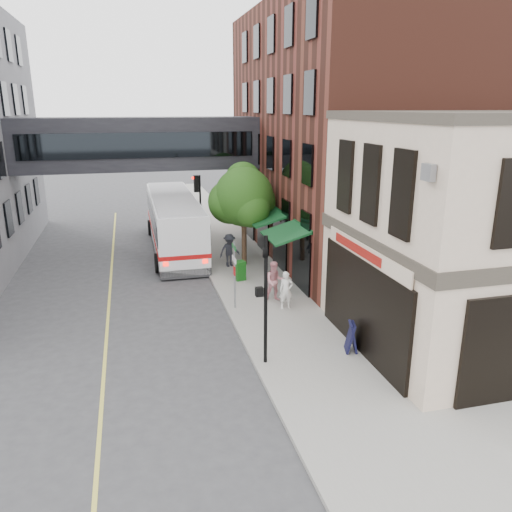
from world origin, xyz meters
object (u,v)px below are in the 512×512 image
bus (174,220)px  pedestrian_b (275,281)px  newspaper_box (240,271)px  sandwich_board (351,337)px  pedestrian_c (229,250)px  pedestrian_a (286,290)px

bus → pedestrian_b: 10.85m
pedestrian_b → newspaper_box: 3.29m
bus → sandwich_board: size_ratio=11.15×
pedestrian_c → sandwich_board: bearing=-93.0°
pedestrian_a → pedestrian_c: bearing=104.9°
pedestrian_b → pedestrian_c: size_ratio=1.00×
pedestrian_b → sandwich_board: (1.29, -5.36, -0.37)m
pedestrian_b → pedestrian_c: 5.57m
pedestrian_a → pedestrian_b: pedestrian_b is taller
pedestrian_c → sandwich_board: 11.08m
bus → pedestrian_c: (2.54, -4.76, -0.77)m
pedestrian_b → pedestrian_c: pedestrian_b is taller
bus → pedestrian_c: bus is taller
pedestrian_a → pedestrian_c: 6.57m
pedestrian_a → pedestrian_c: (-1.20, 6.46, 0.08)m
pedestrian_c → sandwich_board: size_ratio=1.67×
pedestrian_c → newspaper_box: bearing=-103.4°
pedestrian_b → sandwich_board: pedestrian_b is taller
newspaper_box → pedestrian_b: bearing=-86.2°
bus → newspaper_box: 7.67m
bus → pedestrian_a: bus is taller
pedestrian_b → newspaper_box: pedestrian_b is taller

